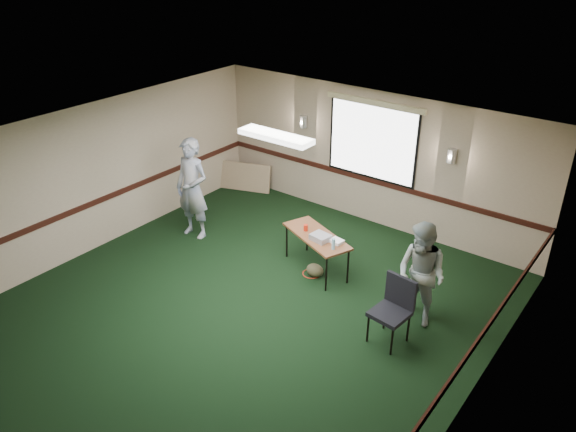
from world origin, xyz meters
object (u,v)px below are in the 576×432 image
Objects in this scene: folding_table at (317,238)px; person_left at (192,189)px; person_right at (421,275)px; conference_chair at (394,305)px; projector at (320,237)px.

folding_table is 2.64m from person_left.
person_right is at bearing 14.82° from folding_table.
folding_table is 1.47× the size of conference_chair.
projector is at bearing -12.48° from folding_table.
folding_table is 2.06m from person_right.
person_left is (-4.52, 0.48, 0.39)m from conference_chair.
folding_table is at bearing 3.82° from person_left.
person_left is at bearing -162.81° from person_right.
person_right is at bearing -2.98° from person_left.
conference_chair is at bearing -2.01° from folding_table.
person_left reaches higher than projector.
conference_chair reaches higher than projector.
projector is at bearing 1.36° from person_left.
projector is 1.95m from conference_chair.
folding_table is 0.75× the size of person_left.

